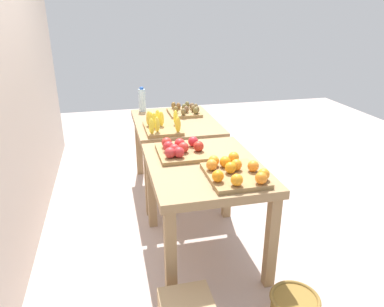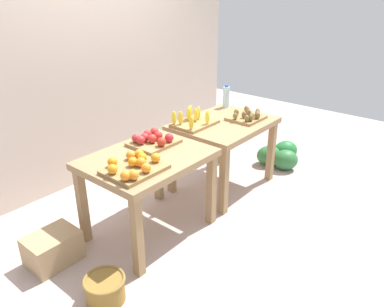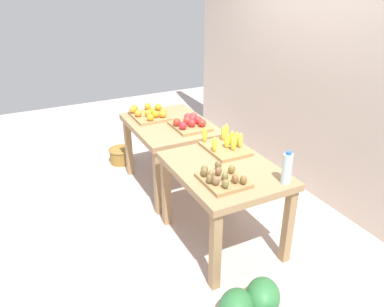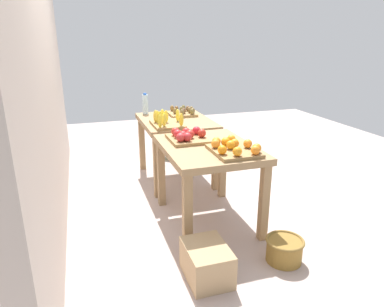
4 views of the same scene
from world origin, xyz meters
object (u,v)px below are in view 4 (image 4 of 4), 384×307
object	(u,v)px
display_table_right	(176,128)
orange_bin	(234,148)
display_table_left	(208,157)
kiwi_bin	(183,112)
watermelon_pile	(176,147)
wicker_basket	(284,249)
apple_bin	(187,136)
banana_crate	(166,122)
cardboard_produce_box	(207,262)
water_bottle	(145,104)

from	to	relation	value
display_table_right	orange_bin	world-z (taller)	orange_bin
display_table_left	kiwi_bin	xyz separation A→B (m)	(1.33, -0.15, 0.15)
watermelon_pile	wicker_basket	world-z (taller)	watermelon_pile
apple_bin	banana_crate	size ratio (longest dim) A/B	0.91
orange_bin	wicker_basket	distance (m)	0.90
display_table_left	banana_crate	distance (m)	0.87
wicker_basket	banana_crate	bearing A→B (deg)	18.09
apple_bin	wicker_basket	distance (m)	1.32
orange_bin	cardboard_produce_box	distance (m)	0.96
display_table_right	cardboard_produce_box	distance (m)	2.01
watermelon_pile	wicker_basket	distance (m)	2.82
kiwi_bin	watermelon_pile	size ratio (longest dim) A/B	0.55
watermelon_pile	cardboard_produce_box	size ratio (longest dim) A/B	1.66
banana_crate	kiwi_bin	xyz separation A→B (m)	(0.50, -0.33, -0.01)
display_table_right	wicker_basket	size ratio (longest dim) A/B	3.45
display_table_left	apple_bin	xyz separation A→B (m)	(0.21, 0.14, 0.15)
orange_bin	apple_bin	world-z (taller)	apple_bin
display_table_left	cardboard_produce_box	bearing A→B (deg)	159.55
display_table_right	orange_bin	distance (m)	1.40
orange_bin	wicker_basket	world-z (taller)	orange_bin
orange_bin	wicker_basket	xyz separation A→B (m)	(-0.54, -0.22, -0.69)
display_table_left	display_table_right	distance (m)	1.12
display_table_right	wicker_basket	distance (m)	2.02
orange_bin	kiwi_bin	bearing A→B (deg)	-0.61
display_table_left	apple_bin	world-z (taller)	apple_bin
orange_bin	cardboard_produce_box	world-z (taller)	orange_bin
kiwi_bin	cardboard_produce_box	world-z (taller)	kiwi_bin
wicker_basket	cardboard_produce_box	size ratio (longest dim) A/B	0.75
display_table_right	water_bottle	world-z (taller)	water_bottle
apple_bin	watermelon_pile	size ratio (longest dim) A/B	0.60
watermelon_pile	kiwi_bin	bearing A→B (deg)	171.88
display_table_right	watermelon_pile	distance (m)	1.07
orange_bin	banana_crate	size ratio (longest dim) A/B	1.02
apple_bin	kiwi_bin	distance (m)	1.16
display_table_left	water_bottle	bearing A→B (deg)	10.20
display_table_right	banana_crate	distance (m)	0.38
apple_bin	banana_crate	distance (m)	0.63
display_table_right	cardboard_produce_box	xyz separation A→B (m)	(-1.92, 0.30, -0.51)
display_table_left	display_table_right	bearing A→B (deg)	0.00
kiwi_bin	cardboard_produce_box	xyz separation A→B (m)	(-2.13, 0.45, -0.66)
wicker_basket	orange_bin	bearing A→B (deg)	22.09
apple_bin	kiwi_bin	size ratio (longest dim) A/B	1.09
cardboard_produce_box	display_table_left	bearing A→B (deg)	-20.45
watermelon_pile	cardboard_produce_box	xyz separation A→B (m)	(-2.82, 0.55, 0.01)
orange_bin	kiwi_bin	distance (m)	1.59
apple_bin	water_bottle	xyz separation A→B (m)	(1.35, 0.14, 0.08)
watermelon_pile	display_table_right	bearing A→B (deg)	164.60
apple_bin	cardboard_produce_box	bearing A→B (deg)	170.90
water_bottle	watermelon_pile	bearing A→B (deg)	-48.50
apple_bin	banana_crate	bearing A→B (deg)	4.06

